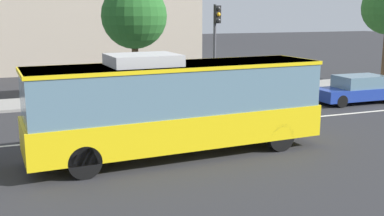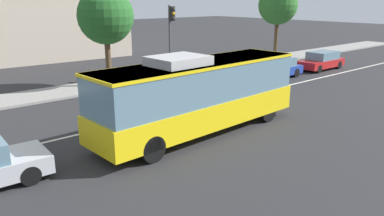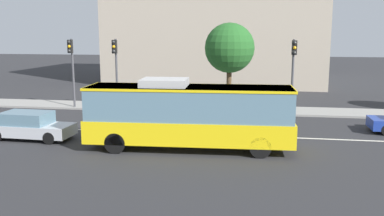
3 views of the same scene
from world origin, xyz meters
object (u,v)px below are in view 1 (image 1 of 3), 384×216
at_px(sedan_blue, 357,89).
at_px(street_tree_kerbside_centre, 134,16).
at_px(transit_bus, 177,102).
at_px(traffic_light_far_corner, 216,34).

xyz_separation_m(sedan_blue, street_tree_kerbside_centre, (-10.83, 5.08, 3.82)).
relative_size(sedan_blue, street_tree_kerbside_centre, 0.71).
bearing_deg(transit_bus, street_tree_kerbside_centre, 80.59).
distance_m(traffic_light_far_corner, street_tree_kerbside_centre, 4.60).
bearing_deg(sedan_blue, street_tree_kerbside_centre, -24.81).
bearing_deg(traffic_light_far_corner, sedan_blue, 53.21).
height_order(transit_bus, sedan_blue, transit_bus).
xyz_separation_m(transit_bus, street_tree_kerbside_centre, (1.17, 10.35, 2.74)).
distance_m(sedan_blue, street_tree_kerbside_centre, 12.56).
relative_size(transit_bus, street_tree_kerbside_centre, 1.59).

